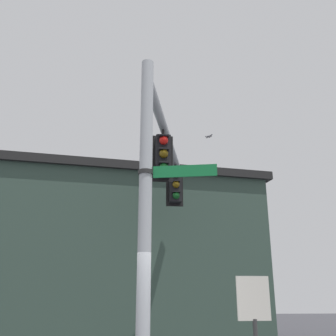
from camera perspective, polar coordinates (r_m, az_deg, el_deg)
name	(u,v)px	position (r m, az deg, el deg)	size (l,w,h in m)	color
signal_pole	(145,215)	(7.17, -3.33, -6.80)	(0.24, 0.24, 6.31)	#ADB2B7
mast_arm	(167,137)	(10.82, -0.17, 4.43)	(0.22, 0.22, 6.00)	#ADB2B7
traffic_light_nearest_pole	(163,156)	(9.82, -0.72, 1.77)	(0.54, 0.49, 1.31)	black
traffic_light_mid_inner	(175,186)	(12.45, 1.06, -2.55)	(0.54, 0.49, 1.31)	black
street_name_sign	(168,172)	(7.31, -0.07, -0.54)	(1.42, 0.48, 0.22)	#147238
bird_flying	(209,136)	(15.57, 5.88, 4.52)	(0.29, 0.25, 0.11)	gray
storefront_building	(99,262)	(17.31, -9.86, -13.15)	(13.00, 10.28, 6.32)	#33473D
tree_by_storefront	(183,243)	(17.31, 2.11, -10.74)	(3.44, 3.44, 5.72)	#4C3823
historical_marker	(255,319)	(7.62, 12.31, -20.36)	(0.60, 0.08, 2.13)	#333333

